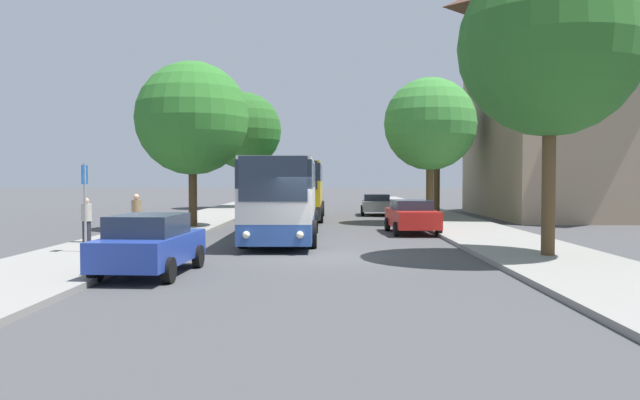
# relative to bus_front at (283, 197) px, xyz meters

# --- Properties ---
(ground_plane) EXTENTS (300.00, 300.00, 0.00)m
(ground_plane) POSITION_rel_bus_front_xyz_m (1.42, -5.48, -1.71)
(ground_plane) COLOR #424244
(ground_plane) RESTS_ON ground
(sidewalk_left) EXTENTS (4.00, 120.00, 0.15)m
(sidewalk_left) POSITION_rel_bus_front_xyz_m (-5.58, -5.48, -1.63)
(sidewalk_left) COLOR gray
(sidewalk_left) RESTS_ON ground_plane
(sidewalk_right) EXTENTS (4.00, 120.00, 0.15)m
(sidewalk_right) POSITION_rel_bus_front_xyz_m (8.42, -5.48, -1.63)
(sidewalk_right) COLOR gray
(sidewalk_right) RESTS_ON ground_plane
(building_right_background) EXTENTS (14.28, 14.52, 17.62)m
(building_right_background) POSITION_rel_bus_front_xyz_m (19.11, 15.15, 7.10)
(building_right_background) COLOR gray
(building_right_background) RESTS_ON ground_plane
(bus_front) EXTENTS (2.81, 10.47, 3.19)m
(bus_front) POSITION_rel_bus_front_xyz_m (0.00, 0.00, 0.00)
(bus_front) COLOR #2D519E
(bus_front) RESTS_ON ground_plane
(bus_middle) EXTENTS (2.90, 10.62, 3.38)m
(bus_middle) POSITION_rel_bus_front_xyz_m (0.10, 12.41, 0.10)
(bus_middle) COLOR #2D2D2D
(bus_middle) RESTS_ON ground_plane
(bus_rear) EXTENTS (2.88, 11.40, 3.33)m
(bus_rear) POSITION_rel_bus_front_xyz_m (-0.09, 26.81, 0.07)
(bus_rear) COLOR silver
(bus_rear) RESTS_ON ground_plane
(parked_car_left_curb) EXTENTS (2.14, 4.27, 1.54)m
(parked_car_left_curb) POSITION_rel_bus_front_xyz_m (-2.72, -9.18, -0.91)
(parked_car_left_curb) COLOR #233D9E
(parked_car_left_curb) RESTS_ON ground_plane
(parked_car_right_near) EXTENTS (2.15, 4.47, 1.49)m
(parked_car_right_near) POSITION_rel_bus_front_xyz_m (5.52, 2.89, -0.92)
(parked_car_right_near) COLOR red
(parked_car_right_near) RESTS_ON ground_plane
(parked_car_right_far) EXTENTS (2.21, 4.12, 1.39)m
(parked_car_right_far) POSITION_rel_bus_front_xyz_m (5.03, 16.70, -0.97)
(parked_car_right_far) COLOR slate
(parked_car_right_far) RESTS_ON ground_plane
(bus_stop_sign) EXTENTS (0.08, 0.45, 2.77)m
(bus_stop_sign) POSITION_rel_bus_front_xyz_m (-5.84, -5.45, 0.15)
(bus_stop_sign) COLOR gray
(bus_stop_sign) RESTS_ON sidewalk_left
(pedestrian_waiting_near) EXTENTS (0.36, 0.36, 1.60)m
(pedestrian_waiting_near) POSITION_rel_bus_front_xyz_m (-6.94, -2.52, -0.76)
(pedestrian_waiting_near) COLOR #23232D
(pedestrian_waiting_near) RESTS_ON sidewalk_left
(pedestrian_waiting_far) EXTENTS (0.36, 0.36, 1.72)m
(pedestrian_waiting_far) POSITION_rel_bus_front_xyz_m (-5.43, -1.53, -0.69)
(pedestrian_waiting_far) COLOR #23232D
(pedestrian_waiting_far) RESTS_ON sidewalk_left
(tree_left_near) EXTENTS (5.44, 5.44, 7.91)m
(tree_left_near) POSITION_rel_bus_front_xyz_m (-4.74, 5.09, 3.62)
(tree_left_near) COLOR #47331E
(tree_left_near) RESTS_ON sidewalk_left
(tree_left_far) EXTENTS (6.16, 6.16, 9.27)m
(tree_left_far) POSITION_rel_bus_front_xyz_m (-5.09, 25.58, 4.62)
(tree_left_far) COLOR #513D23
(tree_left_far) RESTS_ON sidewalk_left
(tree_right_near) EXTENTS (5.45, 5.45, 9.00)m
(tree_right_near) POSITION_rel_bus_front_xyz_m (8.40, -6.14, 4.70)
(tree_right_near) COLOR #513D23
(tree_right_near) RESTS_ON sidewalk_right
(tree_right_mid) EXTENTS (5.00, 5.00, 7.75)m
(tree_right_mid) POSITION_rel_bus_front_xyz_m (7.31, 8.97, 3.68)
(tree_right_mid) COLOR #513D23
(tree_right_mid) RESTS_ON sidewalk_right
(tree_right_far) EXTENTS (5.16, 5.16, 8.55)m
(tree_right_far) POSITION_rel_bus_front_xyz_m (8.93, 16.12, 4.39)
(tree_right_far) COLOR #513D23
(tree_right_far) RESTS_ON sidewalk_right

